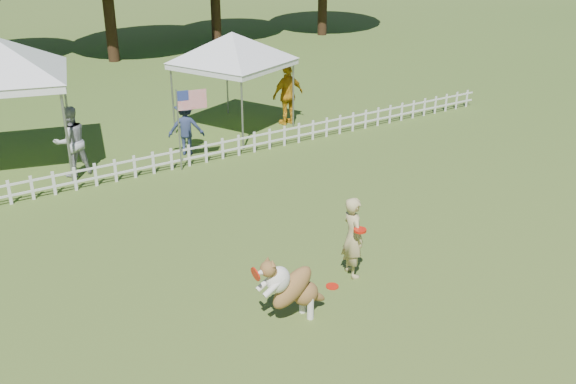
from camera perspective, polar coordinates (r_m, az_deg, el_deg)
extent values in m
plane|color=#315A1C|center=(11.72, 4.80, -8.38)|extent=(120.00, 120.00, 0.00)
imported|color=tan|center=(11.73, 5.79, -3.99)|extent=(0.47, 0.63, 1.56)
cylinder|color=red|center=(11.69, 3.95, -8.36)|extent=(0.28, 0.28, 0.02)
imported|color=#A9A9AE|center=(17.08, -18.73, 4.28)|extent=(0.96, 0.79, 1.81)
imported|color=navy|center=(17.95, -9.06, 5.68)|extent=(1.14, 0.95, 1.54)
imported|color=orange|center=(20.36, -0.01, 8.65)|extent=(1.14, 0.52, 1.91)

